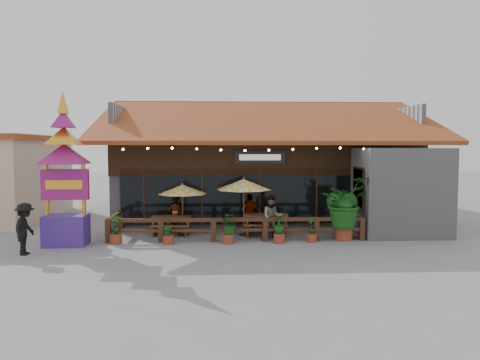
{
  "coord_description": "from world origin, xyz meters",
  "views": [
    {
      "loc": [
        -2.35,
        -18.31,
        3.63
      ],
      "look_at": [
        -1.38,
        1.5,
        2.24
      ],
      "focal_mm": 35.0,
      "sensor_mm": 36.0,
      "label": 1
    }
  ],
  "objects": [
    {
      "name": "planter_e",
      "position": [
        1.28,
        -0.72,
        0.4
      ],
      "size": [
        0.39,
        0.4,
        0.95
      ],
      "color": "brown",
      "rests_on": "ground"
    },
    {
      "name": "planter_d",
      "position": [
        -0.0,
        -0.87,
        0.52
      ],
      "size": [
        0.58,
        0.58,
        1.08
      ],
      "color": "brown",
      "rests_on": "ground"
    },
    {
      "name": "picnic_table_right",
      "position": [
        -0.31,
        0.8,
        0.58
      ],
      "size": [
        1.99,
        1.78,
        0.86
      ],
      "color": "brown",
      "rests_on": "ground"
    },
    {
      "name": "planter_b",
      "position": [
        -4.19,
        -0.88,
        0.46
      ],
      "size": [
        0.46,
        0.48,
        1.01
      ],
      "color": "brown",
      "rests_on": "ground"
    },
    {
      "name": "pedestrian",
      "position": [
        -8.83,
        -2.39,
        0.89
      ],
      "size": [
        0.67,
        1.15,
        1.78
      ],
      "primitive_type": "imported",
      "rotation": [
        0.0,
        0.0,
        1.56
      ],
      "color": "black",
      "rests_on": "ground"
    },
    {
      "name": "restaurant_building",
      "position": [
        0.26,
        6.61,
        2.21
      ],
      "size": [
        15.5,
        14.73,
        6.09
      ],
      "color": "#9C9CA1",
      "rests_on": "ground"
    },
    {
      "name": "diner_a",
      "position": [
        -4.14,
        1.49,
        0.75
      ],
      "size": [
        0.56,
        0.38,
        1.5
      ],
      "primitive_type": "imported",
      "rotation": [
        0.0,
        0.0,
        3.11
      ],
      "color": "#332110",
      "rests_on": "ground"
    },
    {
      "name": "umbrella_left",
      "position": [
        -3.78,
        0.96,
        1.89
      ],
      "size": [
        2.44,
        2.44,
        2.17
      ],
      "color": "brown",
      "rests_on": "ground"
    },
    {
      "name": "diner_c",
      "position": [
        -0.93,
        1.51,
        0.8
      ],
      "size": [
        1.0,
        0.6,
        1.6
      ],
      "primitive_type": "imported",
      "rotation": [
        0.0,
        0.0,
        2.91
      ],
      "color": "#332110",
      "rests_on": "ground"
    },
    {
      "name": "diner_b",
      "position": [
        -0.18,
        -0.1,
        0.87
      ],
      "size": [
        0.88,
        0.71,
        1.74
      ],
      "primitive_type": "imported",
      "rotation": [
        0.0,
        0.0,
        0.06
      ],
      "color": "#332110",
      "rests_on": "ground"
    },
    {
      "name": "planter_c",
      "position": [
        -1.94,
        -0.88,
        0.61
      ],
      "size": [
        0.87,
        0.85,
        1.09
      ],
      "color": "brown",
      "rests_on": "ground"
    },
    {
      "name": "planter_a",
      "position": [
        -6.17,
        -0.7,
        0.47
      ],
      "size": [
        0.46,
        0.46,
        1.12
      ],
      "color": "brown",
      "rests_on": "ground"
    },
    {
      "name": "thai_sign_tower",
      "position": [
        -7.94,
        -0.88,
        3.24
      ],
      "size": [
        2.33,
        2.33,
        6.13
      ],
      "color": "#4A2790",
      "rests_on": "ground"
    },
    {
      "name": "patio_railing",
      "position": [
        -2.25,
        -0.27,
        0.61
      ],
      "size": [
        10.0,
        2.6,
        0.92
      ],
      "color": "#4D291B",
      "rests_on": "ground"
    },
    {
      "name": "ground",
      "position": [
        0.0,
        0.0,
        0.0
      ],
      "size": [
        100.0,
        100.0,
        0.0
      ],
      "primitive_type": "plane",
      "color": "gray",
      "rests_on": "ground"
    },
    {
      "name": "umbrella_right",
      "position": [
        -1.26,
        0.69,
        2.1
      ],
      "size": [
        2.74,
        2.74,
        2.41
      ],
      "color": "brown",
      "rests_on": "ground"
    },
    {
      "name": "tropical_plant",
      "position": [
        2.59,
        -0.44,
        1.43
      ],
      "size": [
        2.39,
        2.35,
        2.5
      ],
      "color": "brown",
      "rests_on": "ground"
    },
    {
      "name": "picnic_table_left",
      "position": [
        -4.25,
        1.02,
        0.52
      ],
      "size": [
        1.67,
        1.46,
        0.77
      ],
      "color": "brown",
      "rests_on": "ground"
    }
  ]
}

